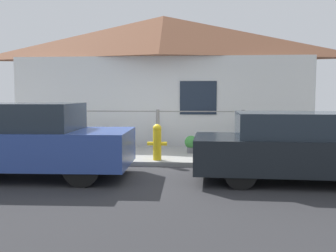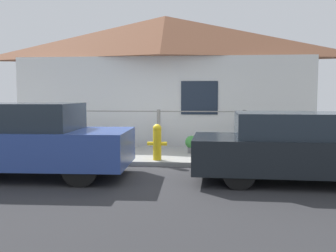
{
  "view_description": "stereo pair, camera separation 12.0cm",
  "coord_description": "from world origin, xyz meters",
  "px_view_note": "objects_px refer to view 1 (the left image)",
  "views": [
    {
      "loc": [
        1.12,
        -8.3,
        1.62
      ],
      "look_at": [
        0.45,
        0.3,
        0.9
      ],
      "focal_mm": 40.0,
      "sensor_mm": 36.0,
      "label": 1
    },
    {
      "loc": [
        1.24,
        -8.29,
        1.62
      ],
      "look_at": [
        0.45,
        0.3,
        0.9
      ],
      "focal_mm": 40.0,
      "sensor_mm": 36.0,
      "label": 2
    }
  ],
  "objects_px": {
    "car_right": "(308,147)",
    "fire_hydrant": "(157,141)",
    "car_left": "(29,140)",
    "potted_plant_near_hydrant": "(191,143)",
    "potted_plant_by_fence": "(100,140)"
  },
  "relations": [
    {
      "from": "car_right",
      "to": "fire_hydrant",
      "type": "relative_size",
      "value": 5.18
    },
    {
      "from": "car_left",
      "to": "potted_plant_near_hydrant",
      "type": "bearing_deg",
      "value": 38.8
    },
    {
      "from": "car_right",
      "to": "potted_plant_by_fence",
      "type": "relative_size",
      "value": 9.23
    },
    {
      "from": "potted_plant_by_fence",
      "to": "potted_plant_near_hydrant",
      "type": "bearing_deg",
      "value": -14.1
    },
    {
      "from": "potted_plant_near_hydrant",
      "to": "car_right",
      "type": "bearing_deg",
      "value": -50.33
    },
    {
      "from": "car_right",
      "to": "car_left",
      "type": "bearing_deg",
      "value": -177.93
    },
    {
      "from": "car_left",
      "to": "potted_plant_by_fence",
      "type": "height_order",
      "value": "car_left"
    },
    {
      "from": "car_right",
      "to": "potted_plant_by_fence",
      "type": "height_order",
      "value": "car_right"
    },
    {
      "from": "car_left",
      "to": "potted_plant_near_hydrant",
      "type": "distance_m",
      "value": 4.14
    },
    {
      "from": "car_left",
      "to": "potted_plant_by_fence",
      "type": "relative_size",
      "value": 8.36
    },
    {
      "from": "car_left",
      "to": "car_right",
      "type": "distance_m",
      "value": 5.35
    },
    {
      "from": "car_left",
      "to": "car_right",
      "type": "bearing_deg",
      "value": -1.62
    },
    {
      "from": "potted_plant_near_hydrant",
      "to": "potted_plant_by_fence",
      "type": "xyz_separation_m",
      "value": [
        -2.61,
        0.65,
        -0.01
      ]
    },
    {
      "from": "car_right",
      "to": "fire_hydrant",
      "type": "distance_m",
      "value": 3.36
    },
    {
      "from": "car_left",
      "to": "car_right",
      "type": "relative_size",
      "value": 0.91
    }
  ]
}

